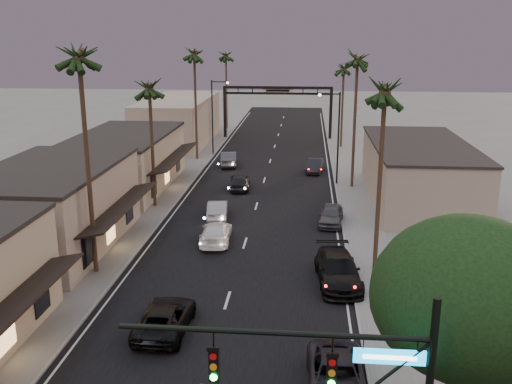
% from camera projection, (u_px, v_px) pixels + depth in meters
% --- Properties ---
extents(ground, '(200.00, 200.00, 0.00)m').
position_uv_depth(ground, '(259.00, 197.00, 51.79)').
color(ground, slate).
rests_on(ground, ground).
extents(road, '(14.00, 120.00, 0.02)m').
position_uv_depth(road, '(264.00, 183.00, 56.58)').
color(road, black).
rests_on(road, ground).
extents(sidewalk_left, '(5.00, 92.00, 0.12)m').
position_uv_depth(sidewalk_left, '(184.00, 165.00, 64.11)').
color(sidewalk_left, slate).
rests_on(sidewalk_left, ground).
extents(sidewalk_right, '(5.00, 92.00, 0.12)m').
position_uv_depth(sidewalk_right, '(355.00, 168.00, 62.46)').
color(sidewalk_right, slate).
rests_on(sidewalk_right, ground).
extents(storefront_mid, '(8.00, 14.00, 5.50)m').
position_uv_depth(storefront_mid, '(52.00, 209.00, 38.74)').
color(storefront_mid, '#A39682').
rests_on(storefront_mid, ground).
extents(storefront_far, '(8.00, 16.00, 5.00)m').
position_uv_depth(storefront_far, '(125.00, 162.00, 54.16)').
color(storefront_far, '#B4AA89').
rests_on(storefront_far, ground).
extents(storefront_dist, '(8.00, 20.00, 6.00)m').
position_uv_depth(storefront_dist, '(178.00, 121.00, 76.09)').
color(storefront_dist, '#A39682').
rests_on(storefront_dist, ground).
extents(building_right, '(8.00, 18.00, 5.00)m').
position_uv_depth(building_right, '(418.00, 173.00, 49.90)').
color(building_right, '#A39682').
rests_on(building_right, ground).
extents(corner_tree, '(6.20, 6.20, 8.80)m').
position_uv_depth(corner_tree, '(470.00, 304.00, 18.13)').
color(corner_tree, '#38281C').
rests_on(corner_tree, ground).
extents(arch, '(15.20, 0.40, 7.27)m').
position_uv_depth(arch, '(278.00, 99.00, 79.08)').
color(arch, black).
rests_on(arch, ground).
extents(streetlight_right, '(2.13, 0.30, 9.00)m').
position_uv_depth(streetlight_right, '(336.00, 131.00, 54.55)').
color(streetlight_right, black).
rests_on(streetlight_right, ground).
extents(streetlight_left, '(2.13, 0.30, 9.00)m').
position_uv_depth(streetlight_left, '(215.00, 111.00, 68.22)').
color(streetlight_left, black).
rests_on(streetlight_left, ground).
extents(palm_lb, '(3.20, 3.20, 15.20)m').
position_uv_depth(palm_lb, '(78.00, 50.00, 31.67)').
color(palm_lb, '#38281C').
rests_on(palm_lb, ground).
extents(palm_lc, '(3.20, 3.20, 12.20)m').
position_uv_depth(palm_lc, '(149.00, 83.00, 45.88)').
color(palm_lc, '#38281C').
rests_on(palm_lc, ground).
extents(palm_ld, '(3.20, 3.20, 14.20)m').
position_uv_depth(palm_ld, '(194.00, 51.00, 63.59)').
color(palm_ld, '#38281C').
rests_on(palm_ld, ground).
extents(palm_ra, '(3.20, 3.20, 13.20)m').
position_uv_depth(palm_ra, '(385.00, 85.00, 32.62)').
color(palm_ra, '#38281C').
rests_on(palm_ra, ground).
extents(palm_rb, '(3.20, 3.20, 14.20)m').
position_uv_depth(palm_rb, '(358.00, 55.00, 51.55)').
color(palm_rb, '#38281C').
rests_on(palm_rb, ground).
extents(palm_rc, '(3.20, 3.20, 12.20)m').
position_uv_depth(palm_rc, '(344.00, 65.00, 71.26)').
color(palm_rc, '#38281C').
rests_on(palm_rc, ground).
extents(palm_far, '(3.20, 3.20, 13.20)m').
position_uv_depth(palm_far, '(226.00, 53.00, 85.89)').
color(palm_far, '#38281C').
rests_on(palm_far, ground).
extents(oncoming_pickup, '(2.45, 5.13, 1.41)m').
position_uv_depth(oncoming_pickup, '(165.00, 318.00, 28.25)').
color(oncoming_pickup, black).
rests_on(oncoming_pickup, ground).
extents(oncoming_silver, '(2.01, 4.52, 1.44)m').
position_uv_depth(oncoming_silver, '(218.00, 209.00, 45.62)').
color(oncoming_silver, '#97979C').
rests_on(oncoming_silver, ground).
extents(oncoming_white, '(2.31, 5.07, 1.44)m').
position_uv_depth(oncoming_white, '(216.00, 233.00, 40.28)').
color(oncoming_white, white).
rests_on(oncoming_white, ground).
extents(oncoming_dgrey, '(2.20, 4.73, 1.57)m').
position_uv_depth(oncoming_dgrey, '(240.00, 181.00, 54.08)').
color(oncoming_dgrey, black).
rests_on(oncoming_dgrey, ground).
extents(oncoming_grey_far, '(2.33, 5.08, 1.62)m').
position_uv_depth(oncoming_grey_far, '(229.00, 159.00, 63.63)').
color(oncoming_grey_far, '#444549').
rests_on(oncoming_grey_far, ground).
extents(curbside_near, '(2.47, 5.22, 1.44)m').
position_uv_depth(curbside_near, '(337.00, 377.00, 23.35)').
color(curbside_near, black).
rests_on(curbside_near, ground).
extents(curbside_black, '(2.93, 6.11, 1.72)m').
position_uv_depth(curbside_black, '(338.00, 270.00, 33.58)').
color(curbside_black, black).
rests_on(curbside_black, ground).
extents(curbside_grey, '(2.22, 4.51, 1.48)m').
position_uv_depth(curbside_grey, '(331.00, 215.00, 44.12)').
color(curbside_grey, '#424146').
rests_on(curbside_grey, ground).
extents(curbside_far, '(1.96, 4.41, 1.41)m').
position_uv_depth(curbside_far, '(315.00, 166.00, 60.77)').
color(curbside_far, black).
rests_on(curbside_far, ground).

